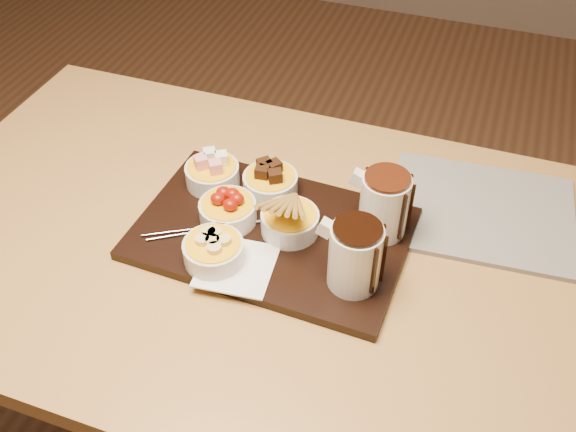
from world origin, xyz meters
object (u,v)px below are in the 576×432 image
(pitcher_dark_chocolate, at_px, (355,257))
(pitcher_milk_chocolate, at_px, (384,205))
(bowl_strawberries, at_px, (228,212))
(serving_board, at_px, (272,233))
(newspaper, at_px, (480,211))
(dining_table, at_px, (235,271))

(pitcher_dark_chocolate, bearing_deg, pitcher_milk_chocolate, 85.60)
(bowl_strawberries, bearing_deg, serving_board, 1.35)
(bowl_strawberries, bearing_deg, newspaper, 24.01)
(dining_table, height_order, pitcher_dark_chocolate, pitcher_dark_chocolate)
(serving_board, relative_size, newspaper, 1.40)
(bowl_strawberries, height_order, newspaper, bowl_strawberries)
(bowl_strawberries, distance_m, pitcher_milk_chocolate, 0.27)
(dining_table, relative_size, serving_board, 2.61)
(bowl_strawberries, relative_size, newspaper, 0.31)
(pitcher_dark_chocolate, bearing_deg, bowl_strawberries, 167.35)
(pitcher_milk_chocolate, relative_size, newspaper, 0.35)
(pitcher_milk_chocolate, height_order, newspaper, pitcher_milk_chocolate)
(newspaper, bearing_deg, pitcher_dark_chocolate, -128.67)
(bowl_strawberries, xyz_separation_m, pitcher_milk_chocolate, (0.26, 0.07, 0.04))
(pitcher_dark_chocolate, xyz_separation_m, newspaper, (0.17, 0.25, -0.07))
(bowl_strawberries, bearing_deg, pitcher_dark_chocolate, -14.88)
(bowl_strawberries, relative_size, pitcher_milk_chocolate, 0.88)
(dining_table, distance_m, bowl_strawberries, 0.14)
(dining_table, bearing_deg, serving_board, 12.78)
(bowl_strawberries, xyz_separation_m, newspaper, (0.42, 0.19, -0.03))
(serving_board, distance_m, newspaper, 0.38)
(bowl_strawberries, distance_m, pitcher_dark_chocolate, 0.25)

